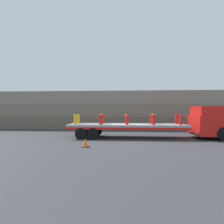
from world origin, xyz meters
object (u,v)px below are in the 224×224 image
at_px(truck_cab, 211,122).
at_px(fire_hydrant_red_near_4, 181,120).
at_px(fire_hydrant_red_near_1, 101,120).
at_px(traffic_cone, 85,143).
at_px(fire_hydrant_yellow_far_0, 78,119).
at_px(fire_hydrant_red_far_2, 127,119).
at_px(fire_hydrant_red_near_2, 127,120).
at_px(fire_hydrant_red_far_3, 151,119).
at_px(fire_hydrant_red_far_4, 177,119).
at_px(fire_hydrant_red_far_1, 102,119).
at_px(flatbed_trailer, 120,127).
at_px(fire_hydrant_yellow_near_0, 75,119).
at_px(fire_hydrant_red_near_3, 154,120).

relative_size(truck_cab, fire_hydrant_red_near_4, 3.19).
relative_size(fire_hydrant_red_near_1, traffic_cone, 1.51).
distance_m(fire_hydrant_yellow_far_0, fire_hydrant_red_far_2, 4.37).
bearing_deg(fire_hydrant_red_near_2, fire_hydrant_red_far_3, 26.09).
xyz_separation_m(fire_hydrant_red_near_2, fire_hydrant_red_far_2, (0.00, 1.07, 0.00)).
distance_m(fire_hydrant_red_near_1, fire_hydrant_red_far_4, 6.64).
distance_m(fire_hydrant_red_far_1, traffic_cone, 4.75).
bearing_deg(fire_hydrant_yellow_far_0, truck_cab, -2.70).
bearing_deg(fire_hydrant_yellow_far_0, traffic_cone, -70.26).
distance_m(flatbed_trailer, fire_hydrant_red_near_1, 1.79).
relative_size(flatbed_trailer, traffic_cone, 17.56).
height_order(fire_hydrant_yellow_near_0, fire_hydrant_red_far_4, same).
height_order(fire_hydrant_yellow_near_0, fire_hydrant_red_far_2, same).
bearing_deg(fire_hydrant_red_far_4, traffic_cone, -147.46).
relative_size(fire_hydrant_red_far_1, fire_hydrant_red_near_4, 1.00).
bearing_deg(fire_hydrant_yellow_near_0, truck_cab, 2.70).
height_order(truck_cab, traffic_cone, truck_cab).
bearing_deg(fire_hydrant_red_far_2, fire_hydrant_red_far_4, 0.00).
distance_m(fire_hydrant_yellow_far_0, fire_hydrant_red_far_4, 8.73).
xyz_separation_m(fire_hydrant_red_near_1, traffic_cone, (-0.56, -3.46, -1.30)).
bearing_deg(flatbed_trailer, fire_hydrant_yellow_far_0, 171.93).
bearing_deg(fire_hydrant_red_near_1, traffic_cone, -99.12).
distance_m(fire_hydrant_yellow_near_0, fire_hydrant_yellow_far_0, 1.07).
distance_m(fire_hydrant_red_far_1, fire_hydrant_red_near_3, 4.49).
distance_m(fire_hydrant_red_far_3, fire_hydrant_red_far_4, 2.18).
bearing_deg(fire_hydrant_red_far_4, fire_hydrant_red_near_1, -170.73).
xyz_separation_m(fire_hydrant_red_near_2, fire_hydrant_red_near_3, (2.18, 0.00, 0.00)).
bearing_deg(traffic_cone, fire_hydrant_red_near_4, 25.99).
distance_m(fire_hydrant_red_near_1, fire_hydrant_red_far_1, 1.07).
bearing_deg(fire_hydrant_yellow_near_0, fire_hydrant_red_near_3, 0.00).
bearing_deg(fire_hydrant_red_far_4, fire_hydrant_red_far_1, 180.00).
bearing_deg(fire_hydrant_red_far_1, fire_hydrant_red_near_3, -13.76).
bearing_deg(fire_hydrant_red_near_1, fire_hydrant_yellow_near_0, 180.00).
distance_m(truck_cab, flatbed_trailer, 7.59).
bearing_deg(fire_hydrant_red_near_1, fire_hydrant_red_near_4, 0.00).
height_order(truck_cab, fire_hydrant_red_near_1, truck_cab).
xyz_separation_m(fire_hydrant_red_near_3, fire_hydrant_red_far_3, (0.00, 1.07, 0.00)).
height_order(fire_hydrant_red_near_2, fire_hydrant_red_near_4, same).
bearing_deg(fire_hydrant_red_far_3, fire_hydrant_red_near_1, -166.24).
relative_size(fire_hydrant_yellow_far_0, fire_hydrant_red_near_3, 1.00).
bearing_deg(fire_hydrant_yellow_near_0, flatbed_trailer, 8.07).
bearing_deg(fire_hydrant_yellow_far_0, fire_hydrant_yellow_near_0, -90.00).
bearing_deg(truck_cab, fire_hydrant_red_far_2, 175.62).
bearing_deg(truck_cab, fire_hydrant_yellow_near_0, -177.30).
height_order(fire_hydrant_red_near_4, traffic_cone, fire_hydrant_red_near_4).
distance_m(fire_hydrant_yellow_near_0, fire_hydrant_red_near_1, 2.18).
relative_size(fire_hydrant_red_far_1, fire_hydrant_red_near_3, 1.00).
bearing_deg(fire_hydrant_red_far_3, fire_hydrant_red_near_3, -90.00).
bearing_deg(truck_cab, fire_hydrant_red_near_2, -175.62).
height_order(fire_hydrant_red_near_2, fire_hydrant_red_far_3, same).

